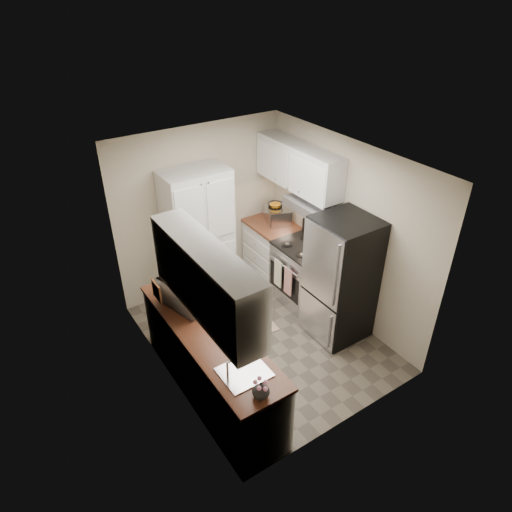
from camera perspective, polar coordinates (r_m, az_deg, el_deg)
The scene contains 16 objects.
ground at distance 6.24m, azimuth 0.74°, elevation -10.21°, with size 3.20×3.20×0.00m, color #665B4C.
room_shell at distance 5.27m, azimuth 0.77°, elevation 2.87°, with size 2.64×3.24×2.52m.
pantry_cabinet at distance 6.50m, azimuth -7.17°, elevation 2.34°, with size 0.90×0.55×2.00m, color silver.
base_cabinet_left at distance 5.30m, azimuth -5.67°, elevation -13.20°, with size 0.60×2.30×0.88m, color silver.
countertop_left at distance 4.99m, azimuth -5.95°, elevation -9.48°, with size 0.63×2.33×0.04m, color brown.
base_cabinet_right at distance 7.21m, azimuth 2.00°, elevation 0.66°, with size 0.60×0.80×0.88m, color silver.
countertop_right at distance 6.99m, azimuth 2.07°, elevation 3.88°, with size 0.63×0.83×0.04m, color brown.
electric_range at distance 6.65m, azimuth 5.86°, elevation -2.09°, with size 0.71×0.78×1.13m.
refrigerator at distance 5.94m, azimuth 10.58°, elevation -2.81°, with size 0.70×0.72×1.70m, color #B7B7BC.
microwave at distance 5.28m, azimuth -8.59°, elevation -4.49°, with size 0.59×0.40×0.33m, color #A3A3A7.
wine_bottle at distance 5.53m, azimuth -10.33°, elevation -3.02°, with size 0.07×0.07×0.28m, color black.
flower_vase at distance 4.26m, azimuth 0.62°, elevation -16.43°, with size 0.16×0.16×0.17m, color white.
cutting_board at distance 5.60m, azimuth -9.77°, elevation -2.45°, with size 0.02×0.23×0.29m, color #4A9339.
toaster_oven at distance 6.98m, azimuth 2.71°, elevation 5.17°, with size 0.34×0.43×0.25m, color #B8B7BC.
fruit_basket at distance 6.91m, azimuth 2.42°, elevation 6.48°, with size 0.23×0.23×0.10m, color orange, non-canonical shape.
kitchen_mat at distance 6.55m, azimuth -1.12°, elevation -7.68°, with size 0.56×0.89×0.01m, color #CDAC8B.
Camera 1 is at (-2.61, -3.81, 4.19)m, focal length 32.00 mm.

